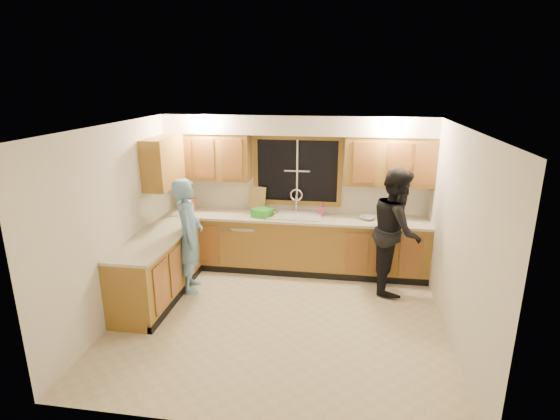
{
  "coord_description": "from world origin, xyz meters",
  "views": [
    {
      "loc": [
        0.79,
        -5.01,
        3.01
      ],
      "look_at": [
        -0.09,
        0.65,
        1.3
      ],
      "focal_mm": 28.0,
      "sensor_mm": 36.0,
      "label": 1
    }
  ],
  "objects_px": {
    "stove": "(139,286)",
    "soap_bottle": "(321,208)",
    "woman": "(396,230)",
    "bowl": "(368,218)",
    "dish_crate": "(262,213)",
    "dishwasher": "(243,243)",
    "knife_block": "(192,205)",
    "man": "(189,236)",
    "sink": "(295,219)"
  },
  "relations": [
    {
      "from": "stove",
      "to": "soap_bottle",
      "type": "distance_m",
      "value": 3.02
    },
    {
      "from": "stove",
      "to": "woman",
      "type": "relative_size",
      "value": 0.49
    },
    {
      "from": "woman",
      "to": "bowl",
      "type": "height_order",
      "value": "woman"
    },
    {
      "from": "dish_crate",
      "to": "dishwasher",
      "type": "bearing_deg",
      "value": 164.74
    },
    {
      "from": "knife_block",
      "to": "dish_crate",
      "type": "height_order",
      "value": "knife_block"
    },
    {
      "from": "man",
      "to": "bowl",
      "type": "relative_size",
      "value": 7.46
    },
    {
      "from": "dishwasher",
      "to": "man",
      "type": "height_order",
      "value": "man"
    },
    {
      "from": "dish_crate",
      "to": "soap_bottle",
      "type": "bearing_deg",
      "value": 16.37
    },
    {
      "from": "dish_crate",
      "to": "knife_block",
      "type": "bearing_deg",
      "value": 173.79
    },
    {
      "from": "dishwasher",
      "to": "bowl",
      "type": "relative_size",
      "value": 3.61
    },
    {
      "from": "man",
      "to": "bowl",
      "type": "bearing_deg",
      "value": -85.9
    },
    {
      "from": "dishwasher",
      "to": "stove",
      "type": "height_order",
      "value": "stove"
    },
    {
      "from": "dishwasher",
      "to": "knife_block",
      "type": "relative_size",
      "value": 3.88
    },
    {
      "from": "stove",
      "to": "man",
      "type": "xyz_separation_m",
      "value": [
        0.37,
        0.89,
        0.4
      ]
    },
    {
      "from": "man",
      "to": "knife_block",
      "type": "xyz_separation_m",
      "value": [
        -0.28,
        0.96,
        0.18
      ]
    },
    {
      "from": "stove",
      "to": "knife_block",
      "type": "height_order",
      "value": "knife_block"
    },
    {
      "from": "dish_crate",
      "to": "bowl",
      "type": "height_order",
      "value": "dish_crate"
    },
    {
      "from": "dishwasher",
      "to": "woman",
      "type": "xyz_separation_m",
      "value": [
        2.39,
        -0.43,
        0.51
      ]
    },
    {
      "from": "knife_block",
      "to": "dish_crate",
      "type": "xyz_separation_m",
      "value": [
        1.21,
        -0.13,
        -0.04
      ]
    },
    {
      "from": "sink",
      "to": "soap_bottle",
      "type": "height_order",
      "value": "sink"
    },
    {
      "from": "bowl",
      "to": "woman",
      "type": "bearing_deg",
      "value": -48.89
    },
    {
      "from": "dishwasher",
      "to": "stove",
      "type": "distance_m",
      "value": 2.04
    },
    {
      "from": "stove",
      "to": "sink",
      "type": "bearing_deg",
      "value": 45.39
    },
    {
      "from": "man",
      "to": "soap_bottle",
      "type": "relative_size",
      "value": 8.27
    },
    {
      "from": "sink",
      "to": "knife_block",
      "type": "xyz_separation_m",
      "value": [
        -1.71,
        0.02,
        0.16
      ]
    },
    {
      "from": "dishwasher",
      "to": "dish_crate",
      "type": "relative_size",
      "value": 2.94
    },
    {
      "from": "knife_block",
      "to": "bowl",
      "type": "distance_m",
      "value": 2.86
    },
    {
      "from": "sink",
      "to": "bowl",
      "type": "bearing_deg",
      "value": 0.25
    },
    {
      "from": "sink",
      "to": "dishwasher",
      "type": "relative_size",
      "value": 1.05
    },
    {
      "from": "sink",
      "to": "woman",
      "type": "xyz_separation_m",
      "value": [
        1.54,
        -0.44,
        0.05
      ]
    },
    {
      "from": "knife_block",
      "to": "soap_bottle",
      "type": "bearing_deg",
      "value": -18.62
    },
    {
      "from": "woman",
      "to": "dishwasher",
      "type": "bearing_deg",
      "value": 82.65
    },
    {
      "from": "dishwasher",
      "to": "dish_crate",
      "type": "bearing_deg",
      "value": -15.26
    },
    {
      "from": "man",
      "to": "dish_crate",
      "type": "distance_m",
      "value": 1.25
    },
    {
      "from": "dishwasher",
      "to": "woman",
      "type": "relative_size",
      "value": 0.45
    },
    {
      "from": "woman",
      "to": "bowl",
      "type": "relative_size",
      "value": 8.07
    },
    {
      "from": "sink",
      "to": "stove",
      "type": "xyz_separation_m",
      "value": [
        -1.8,
        -1.82,
        -0.41
      ]
    },
    {
      "from": "woman",
      "to": "knife_block",
      "type": "relative_size",
      "value": 8.67
    },
    {
      "from": "bowl",
      "to": "man",
      "type": "bearing_deg",
      "value": -159.91
    },
    {
      "from": "man",
      "to": "knife_block",
      "type": "bearing_deg",
      "value": 0.41
    },
    {
      "from": "man",
      "to": "bowl",
      "type": "xyz_separation_m",
      "value": [
        2.58,
        0.94,
        0.1
      ]
    },
    {
      "from": "dishwasher",
      "to": "stove",
      "type": "xyz_separation_m",
      "value": [
        -0.95,
        -1.81,
        0.04
      ]
    },
    {
      "from": "woman",
      "to": "bowl",
      "type": "distance_m",
      "value": 0.6
    },
    {
      "from": "knife_block",
      "to": "man",
      "type": "bearing_deg",
      "value": -95.9
    },
    {
      "from": "woman",
      "to": "sink",
      "type": "bearing_deg",
      "value": 76.76
    },
    {
      "from": "man",
      "to": "bowl",
      "type": "height_order",
      "value": "man"
    },
    {
      "from": "sink",
      "to": "dishwasher",
      "type": "xyz_separation_m",
      "value": [
        -0.85,
        -0.01,
        -0.45
      ]
    },
    {
      "from": "dish_crate",
      "to": "bowl",
      "type": "relative_size",
      "value": 1.23
    },
    {
      "from": "woman",
      "to": "soap_bottle",
      "type": "bearing_deg",
      "value": 64.84
    },
    {
      "from": "stove",
      "to": "woman",
      "type": "distance_m",
      "value": 3.64
    }
  ]
}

